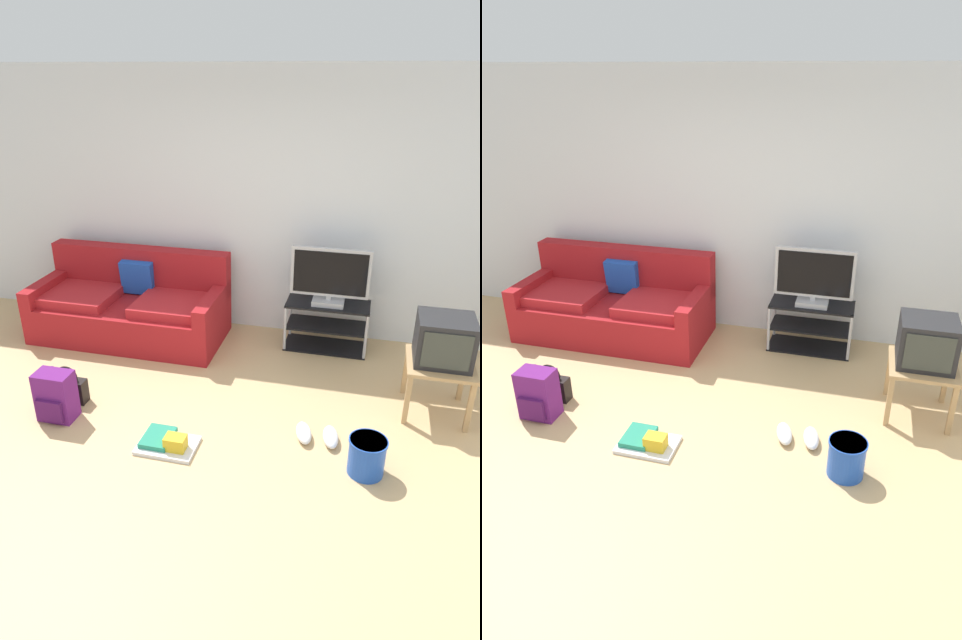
{
  "view_description": "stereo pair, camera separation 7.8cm",
  "coord_description": "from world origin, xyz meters",
  "views": [
    {
      "loc": [
        1.1,
        -2.91,
        2.64
      ],
      "look_at": [
        0.12,
        0.97,
        0.75
      ],
      "focal_mm": 29.93,
      "sensor_mm": 36.0,
      "label": 1
    },
    {
      "loc": [
        1.18,
        -2.89,
        2.64
      ],
      "look_at": [
        0.12,
        0.97,
        0.75
      ],
      "focal_mm": 29.93,
      "sensor_mm": 36.0,
      "label": 2
    }
  ],
  "objects": [
    {
      "name": "ground_plane",
      "position": [
        0.0,
        0.0,
        -0.01
      ],
      "size": [
        9.0,
        9.8,
        0.02
      ],
      "primitive_type": "cube",
      "color": "tan"
    },
    {
      "name": "wall_back",
      "position": [
        0.0,
        2.45,
        1.35
      ],
      "size": [
        9.0,
        0.1,
        2.7
      ],
      "primitive_type": "cube",
      "color": "silver",
      "rests_on": "ground_plane"
    },
    {
      "name": "couch",
      "position": [
        -1.32,
        1.88,
        0.32
      ],
      "size": [
        2.01,
        0.93,
        0.89
      ],
      "color": "maroon",
      "rests_on": "ground_plane"
    },
    {
      "name": "crt_tv",
      "position": [
        1.76,
        1.17,
        0.67
      ],
      "size": [
        0.44,
        0.41,
        0.39
      ],
      "color": "#232326",
      "rests_on": "side_table"
    },
    {
      "name": "tv_stand",
      "position": [
        0.75,
        2.09,
        0.25
      ],
      "size": [
        0.83,
        0.39,
        0.5
      ],
      "color": "black",
      "rests_on": "ground_plane"
    },
    {
      "name": "sneakers_pair",
      "position": [
        0.85,
        0.52,
        0.05
      ],
      "size": [
        0.39,
        0.29,
        0.09
      ],
      "color": "white",
      "rests_on": "ground_plane"
    },
    {
      "name": "floor_tray",
      "position": [
        -0.25,
        0.14,
        0.04
      ],
      "size": [
        0.45,
        0.33,
        0.14
      ],
      "color": "silver",
      "rests_on": "ground_plane"
    },
    {
      "name": "side_table",
      "position": [
        1.76,
        1.16,
        0.4
      ],
      "size": [
        0.53,
        0.53,
        0.48
      ],
      "color": "tan",
      "rests_on": "ground_plane"
    },
    {
      "name": "cleaning_bucket",
      "position": [
        1.24,
        0.23,
        0.15
      ],
      "size": [
        0.28,
        0.28,
        0.28
      ],
      "color": "blue",
      "rests_on": "ground_plane"
    },
    {
      "name": "flat_tv",
      "position": [
        0.75,
        2.06,
        0.79
      ],
      "size": [
        0.77,
        0.22,
        0.58
      ],
      "color": "#B2B2B7",
      "rests_on": "tv_stand"
    },
    {
      "name": "backpack",
      "position": [
        -1.27,
        0.29,
        0.21
      ],
      "size": [
        0.3,
        0.27,
        0.42
      ],
      "rotation": [
        0.0,
        0.0,
        0.28
      ],
      "color": "#661E70",
      "rests_on": "ground_plane"
    },
    {
      "name": "handbag",
      "position": [
        -1.31,
        0.54,
        0.12
      ],
      "size": [
        0.32,
        0.12,
        0.34
      ],
      "rotation": [
        0.0,
        0.0,
        -0.42
      ],
      "color": "black",
      "rests_on": "ground_plane"
    }
  ]
}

